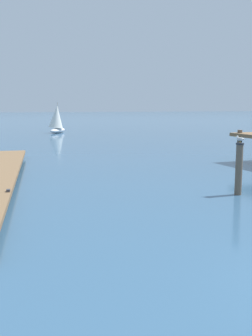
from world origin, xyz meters
The scene contains 3 objects.
mooring_piling centered at (2.05, 8.05, 1.02)m, with size 0.30×0.30×1.97m.
perched_seagull centered at (2.05, 8.04, 2.12)m, with size 0.27×0.34×0.26m.
distant_sailboat centered at (-0.14, 44.52, 1.63)m, with size 2.80×3.46×3.74m.
Camera 1 is at (-6.32, -4.91, 3.35)m, focal length 42.83 mm.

